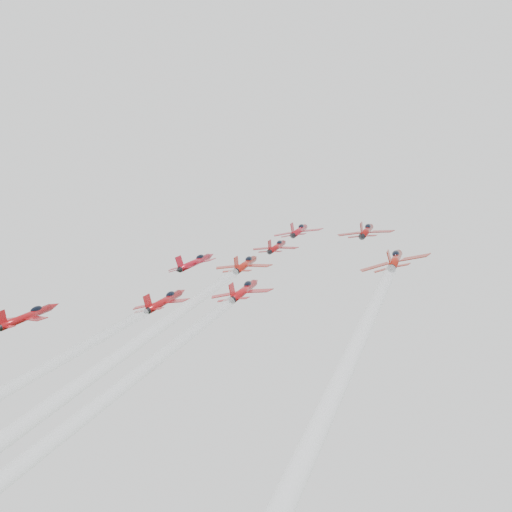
% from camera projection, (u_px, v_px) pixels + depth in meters
% --- Properties ---
extents(jet_lead, '(10.33, 13.12, 8.72)m').
position_uv_depth(jet_lead, '(299.00, 230.00, 144.76)').
color(jet_lead, '#A8101C').
extents(jet_row2_left, '(9.84, 12.49, 8.30)m').
position_uv_depth(jet_row2_left, '(195.00, 262.00, 129.62)').
color(jet_row2_left, '#AA101F').
extents(jet_row2_center, '(8.50, 10.79, 7.17)m').
position_uv_depth(jet_row2_center, '(277.00, 246.00, 127.84)').
color(jet_row2_center, maroon).
extents(jet_row2_right, '(9.92, 12.59, 8.37)m').
position_uv_depth(jet_row2_right, '(367.00, 231.00, 124.20)').
color(jet_row2_right, maroon).
extents(jet_center, '(9.41, 87.41, 55.09)m').
position_uv_depth(jet_center, '(96.00, 359.00, 72.52)').
color(jet_center, '#A81B10').
extents(jet_rear_right, '(8.50, 78.98, 49.78)m').
position_uv_depth(jet_rear_right, '(64.00, 422.00, 54.69)').
color(jet_rear_right, '#B21115').
extents(jet_rear_farright, '(9.26, 86.01, 54.21)m').
position_uv_depth(jet_rear_farright, '(308.00, 389.00, 50.84)').
color(jet_rear_farright, '#9E1B0F').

